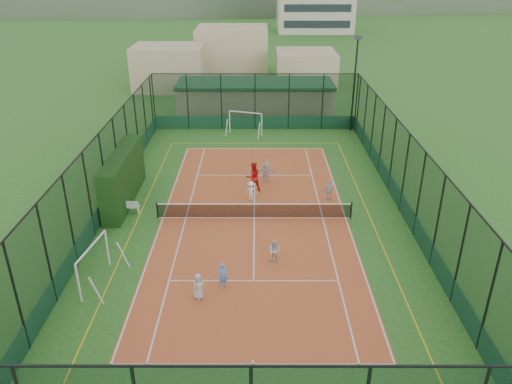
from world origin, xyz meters
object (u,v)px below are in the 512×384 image
at_px(futsal_goal_far, 246,123).
at_px(child_near_mid, 223,275).
at_px(child_far_back, 266,172).
at_px(futsal_goal_near, 94,265).
at_px(clubhouse, 255,98).
at_px(child_far_left, 251,191).
at_px(floodlight_ne, 354,85).
at_px(child_far_right, 329,190).
at_px(child_near_left, 199,286).
at_px(white_bench, 127,206).
at_px(child_near_right, 275,251).
at_px(coach, 253,177).

relative_size(futsal_goal_far, child_near_mid, 2.33).
bearing_deg(child_far_back, child_near_mid, 84.00).
height_order(futsal_goal_near, child_far_back, futsal_goal_near).
height_order(clubhouse, child_far_left, clubhouse).
bearing_deg(clubhouse, floodlight_ne, -32.12).
relative_size(child_far_right, child_far_back, 0.94).
xyz_separation_m(child_near_left, child_far_right, (7.30, 10.23, 0.04)).
height_order(child_near_left, child_far_back, child_far_back).
relative_size(white_bench, child_far_back, 1.08).
relative_size(floodlight_ne, futsal_goal_far, 2.70).
bearing_deg(clubhouse, child_far_back, -87.24).
xyz_separation_m(floodlight_ne, child_near_right, (-7.53, -21.37, -3.46)).
bearing_deg(child_near_mid, futsal_goal_near, 144.02).
xyz_separation_m(futsal_goal_far, child_far_right, (5.63, -13.09, -0.28)).
relative_size(clubhouse, child_far_left, 11.86).
relative_size(child_near_mid, coach, 0.65).
height_order(child_far_right, coach, coach).
distance_m(clubhouse, futsal_goal_far, 6.52).
distance_m(clubhouse, child_far_left, 19.56).
height_order(floodlight_ne, child_near_left, floodlight_ne).
relative_size(clubhouse, child_near_mid, 11.58).
relative_size(clubhouse, coach, 7.58).
relative_size(child_near_right, child_far_left, 1.02).
distance_m(white_bench, futsal_goal_near, 7.24).
distance_m(clubhouse, futsal_goal_near, 29.53).
height_order(white_bench, child_far_back, child_far_back).
bearing_deg(child_near_right, futsal_goal_far, 120.63).
bearing_deg(coach, child_far_back, -139.40).
bearing_deg(futsal_goal_far, futsal_goal_near, -89.15).
bearing_deg(futsal_goal_near, clubhouse, -5.74).
xyz_separation_m(child_far_right, child_far_back, (-3.99, 2.86, 0.04)).
bearing_deg(child_near_right, child_far_right, 88.05).
xyz_separation_m(futsal_goal_far, child_far_back, (1.63, -10.23, -0.24)).
relative_size(futsal_goal_near, child_near_left, 2.38).
bearing_deg(futsal_goal_near, coach, -26.67).
relative_size(child_near_mid, child_far_right, 0.94).
distance_m(futsal_goal_far, child_near_mid, 22.47).
bearing_deg(coach, futsal_goal_near, 36.03).
xyz_separation_m(white_bench, coach, (7.72, 3.19, 0.56)).
xyz_separation_m(child_far_right, coach, (-4.88, 1.40, 0.31)).
bearing_deg(white_bench, child_far_right, 9.36).
distance_m(child_far_right, coach, 5.08).
height_order(clubhouse, child_near_mid, clubhouse).
height_order(futsal_goal_near, child_near_left, futsal_goal_near).
bearing_deg(child_near_right, child_near_left, -114.72).
bearing_deg(coach, white_bench, 4.33).
xyz_separation_m(child_near_mid, child_near_right, (2.50, 2.14, -0.01)).
xyz_separation_m(floodlight_ne, child_far_right, (-3.80, -14.13, -3.42)).
distance_m(floodlight_ne, white_bench, 23.15).
relative_size(futsal_goal_near, child_far_right, 2.24).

